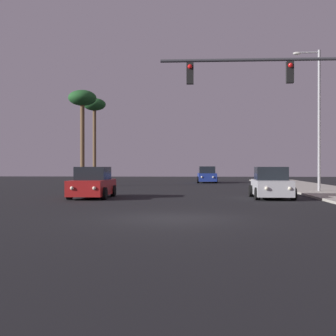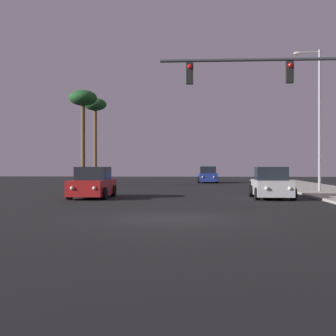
# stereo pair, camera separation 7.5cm
# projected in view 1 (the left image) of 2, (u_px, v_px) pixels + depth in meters

# --- Properties ---
(ground_plane) EXTENTS (120.00, 120.00, 0.00)m
(ground_plane) POSITION_uv_depth(u_px,v_px,m) (174.00, 218.00, 15.39)
(ground_plane) COLOR black
(car_red) EXTENTS (2.04, 4.33, 1.68)m
(car_red) POSITION_uv_depth(u_px,v_px,m) (93.00, 184.00, 25.18)
(car_red) COLOR maroon
(car_red) RESTS_ON ground
(car_blue) EXTENTS (2.04, 4.33, 1.68)m
(car_blue) POSITION_uv_depth(u_px,v_px,m) (207.00, 175.00, 48.04)
(car_blue) COLOR navy
(car_blue) RESTS_ON ground
(car_silver) EXTENTS (2.04, 4.34, 1.68)m
(car_silver) POSITION_uv_depth(u_px,v_px,m) (271.00, 184.00, 24.88)
(car_silver) COLOR #B7B7BC
(car_silver) RESTS_ON ground
(traffic_light_mast) EXTENTS (8.51, 0.36, 6.50)m
(traffic_light_mast) POSITION_uv_depth(u_px,v_px,m) (300.00, 93.00, 19.65)
(traffic_light_mast) COLOR #38383D
(traffic_light_mast) RESTS_ON sidewalk_right
(street_lamp) EXTENTS (1.74, 0.24, 9.00)m
(street_lamp) POSITION_uv_depth(u_px,v_px,m) (317.00, 113.00, 29.77)
(street_lamp) COLOR #99999E
(street_lamp) RESTS_ON sidewalk_right
(palm_tree_far) EXTENTS (2.40, 2.40, 8.97)m
(palm_tree_far) POSITION_uv_depth(u_px,v_px,m) (94.00, 109.00, 49.90)
(palm_tree_far) COLOR brown
(palm_tree_far) RESTS_ON ground
(palm_tree_mid) EXTENTS (2.40, 2.40, 8.20)m
(palm_tree_mid) POSITION_uv_depth(u_px,v_px,m) (82.00, 103.00, 39.85)
(palm_tree_mid) COLOR brown
(palm_tree_mid) RESTS_ON ground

